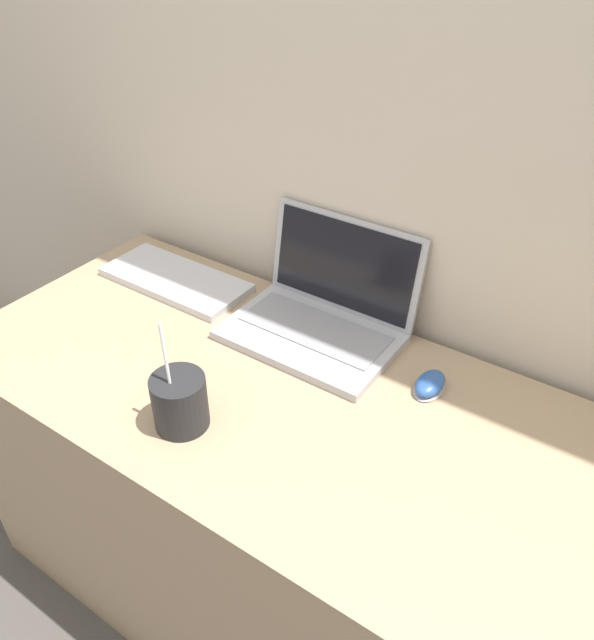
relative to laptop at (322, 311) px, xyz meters
The scene contains 6 objects.
wall_back 0.52m from the laptop, 61.11° to the left, with size 7.00×0.04×2.50m.
desk 0.47m from the laptop, 71.01° to the right, with size 1.48×0.64×0.71m.
laptop is the anchor object (origin of this frame).
drink_cup 0.40m from the laptop, 97.99° to the right, with size 0.10×0.10×0.22m.
computer_mouse 0.29m from the laptop, ahead, with size 0.06×0.09×0.03m.
external_keyboard 0.41m from the laptop, behind, with size 0.38×0.16×0.02m.
Camera 1 is at (0.51, -0.42, 1.54)m, focal length 35.00 mm.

